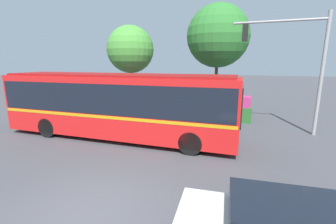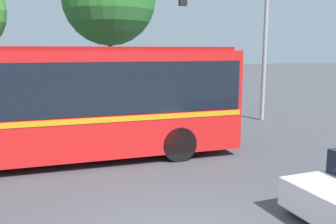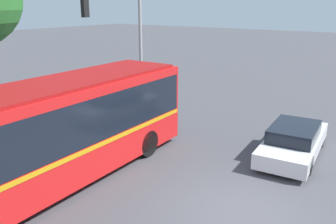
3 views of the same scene
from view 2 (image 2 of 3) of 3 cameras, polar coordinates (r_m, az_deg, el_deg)
The scene contains 3 objects.
city_bus at distance 10.65m, azimuth -21.24°, elevation 2.03°, with size 11.97×2.85×3.22m.
traffic_light_pole at distance 16.22m, azimuth 11.49°, elevation 12.79°, with size 4.52×0.24×6.22m.
flowering_hedge at distance 16.27m, azimuth -13.88°, elevation 1.18°, with size 9.70×1.13×1.63m.
Camera 2 is at (-1.62, -5.06, 3.13)m, focal length 38.92 mm.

